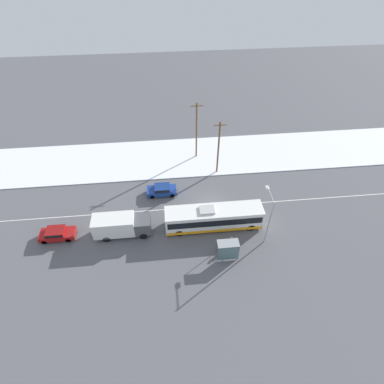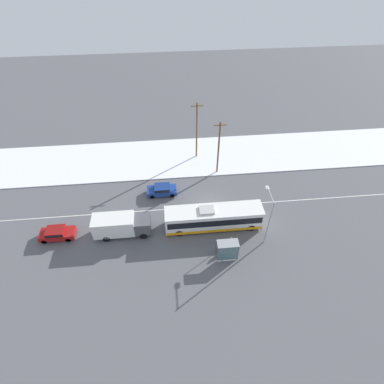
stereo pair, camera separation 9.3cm
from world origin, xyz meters
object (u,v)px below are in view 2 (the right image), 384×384
at_px(streetlamp, 269,214).
at_px(utility_pole_roadside, 219,148).
at_px(sedan_car, 162,190).
at_px(pedestrian_at_stop, 231,241).
at_px(city_bus, 214,218).
at_px(parked_car_near_truck, 57,233).
at_px(box_truck, 121,225).
at_px(bus_shelter, 228,249).
at_px(utility_pole_snowlot, 197,130).

height_order(streetlamp, utility_pole_roadside, utility_pole_roadside).
bearing_deg(sedan_car, utility_pole_roadside, -154.46).
bearing_deg(streetlamp, pedestrian_at_stop, -166.67).
distance_m(city_bus, parked_car_near_truck, 18.94).
xyz_separation_m(box_truck, bus_shelter, (12.11, -4.74, 0.08)).
distance_m(box_truck, sedan_car, 8.29).
distance_m(pedestrian_at_stop, bus_shelter, 1.63).
bearing_deg(utility_pole_snowlot, bus_shelter, -85.84).
bearing_deg(sedan_car, box_truck, 52.47).
bearing_deg(sedan_car, bus_shelter, 122.13).
relative_size(parked_car_near_truck, streetlamp, 0.61).
xyz_separation_m(pedestrian_at_stop, utility_pole_snowlot, (-2.04, 18.05, 3.73)).
bearing_deg(utility_pole_roadside, streetlamp, -74.54).
xyz_separation_m(sedan_car, parked_car_near_truck, (-12.71, -6.41, 0.01)).
bearing_deg(pedestrian_at_stop, box_truck, 165.30).
bearing_deg(sedan_car, city_bus, 134.08).
bearing_deg(streetlamp, box_truck, 172.09).
distance_m(city_bus, utility_pole_snowlot, 14.98).
distance_m(parked_car_near_truck, bus_shelter, 20.40).
bearing_deg(utility_pole_snowlot, streetlamp, -69.96).
xyz_separation_m(sedan_car, utility_pole_roadside, (8.34, 3.98, 3.70)).
xyz_separation_m(bus_shelter, utility_pole_snowlot, (-1.41, 19.45, 3.19)).
bearing_deg(city_bus, streetlamp, -23.50).
height_order(parked_car_near_truck, utility_pole_snowlot, utility_pole_snowlot).
bearing_deg(city_bus, bus_shelter, -79.90).
bearing_deg(utility_pole_roadside, city_bus, -101.49).
xyz_separation_m(pedestrian_at_stop, streetlamp, (4.19, 0.99, 3.22)).
bearing_deg(city_bus, utility_pole_roadside, 78.51).
bearing_deg(utility_pole_snowlot, pedestrian_at_stop, -83.55).
bearing_deg(streetlamp, utility_pole_snowlot, 110.04).
distance_m(bus_shelter, streetlamp, 6.01).
relative_size(box_truck, utility_pole_snowlot, 0.73).
xyz_separation_m(sedan_car, pedestrian_at_stop, (7.71, -9.89, 0.34)).
height_order(sedan_car, parked_car_near_truck, parked_car_near_truck).
relative_size(box_truck, streetlamp, 1.01).
relative_size(parked_car_near_truck, pedestrian_at_stop, 2.23).
bearing_deg(sedan_car, parked_car_near_truck, 26.78).
relative_size(city_bus, box_truck, 1.75).
height_order(city_bus, streetlamp, streetlamp).
bearing_deg(pedestrian_at_stop, streetlamp, 13.33).
bearing_deg(bus_shelter, streetlamp, 26.42).
bearing_deg(city_bus, box_truck, -179.40).
xyz_separation_m(sedan_car, bus_shelter, (7.09, -11.28, 0.88)).
relative_size(parked_car_near_truck, utility_pole_snowlot, 0.44).
xyz_separation_m(box_truck, utility_pole_roadside, (13.36, 10.53, 2.90)).
xyz_separation_m(bus_shelter, utility_pole_roadside, (1.25, 15.27, 2.82)).
distance_m(box_truck, parked_car_near_truck, 7.72).
xyz_separation_m(city_bus, sedan_car, (-6.22, 6.43, -0.75)).
height_order(pedestrian_at_stop, streetlamp, streetlamp).
relative_size(city_bus, sedan_car, 2.94).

